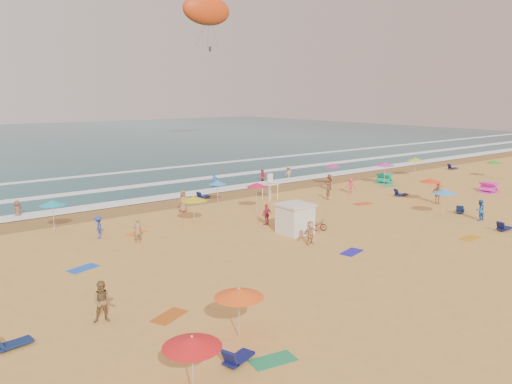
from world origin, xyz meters
TOP-DOWN VIEW (x-y plane):
  - ground at (0.00, 0.00)m, footprint 220.00×220.00m
  - ocean at (0.00, 84.00)m, footprint 220.00×140.00m
  - wet_sand at (0.00, 12.50)m, footprint 220.00×220.00m
  - surf_foam at (0.00, 21.32)m, footprint 200.00×18.70m
  - cabana at (-2.49, -1.62)m, footprint 2.00×2.00m
  - cabana_roof at (-2.49, -1.62)m, footprint 2.20×2.20m
  - bicycle at (-0.59, -1.92)m, footprint 1.01×1.60m
  - lifeguard_stand at (3.24, 8.17)m, footprint 1.20×1.20m
  - beach_umbrellas at (4.04, 1.05)m, footprint 65.86×26.03m
  - loungers at (3.80, -1.83)m, footprint 57.84×26.66m
  - towels at (-0.67, -2.47)m, footprint 40.81×21.07m
  - popup_tents at (21.10, 2.66)m, footprint 6.15×11.55m
  - beachgoers at (-0.23, 4.60)m, footprint 43.00×24.88m
  - parasail at (26.37, 55.16)m, footprint 9.95×3.48m

SIDE VIEW (x-z plane):
  - ground at x=0.00m, z-range 0.00..0.00m
  - ocean at x=0.00m, z-range -0.09..0.09m
  - wet_sand at x=0.00m, z-range 0.01..0.01m
  - towels at x=-0.67m, z-range 0.00..0.03m
  - surf_foam at x=0.00m, z-range 0.08..0.12m
  - loungers at x=3.80m, z-range 0.00..0.34m
  - bicycle at x=-0.59m, z-range 0.00..0.80m
  - popup_tents at x=21.10m, z-range 0.00..1.20m
  - beachgoers at x=-0.23m, z-range -0.28..1.83m
  - cabana at x=-2.49m, z-range 0.00..2.00m
  - lifeguard_stand at x=3.24m, z-range 0.00..2.10m
  - cabana_roof at x=-2.49m, z-range 2.00..2.12m
  - beach_umbrellas at x=4.04m, z-range 1.70..2.46m
  - parasail at x=26.37m, z-range 19.85..30.03m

